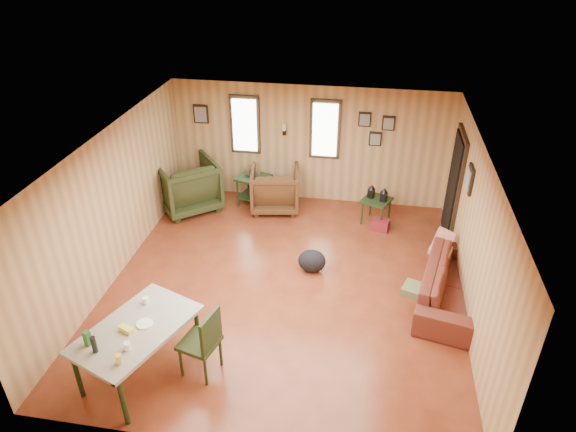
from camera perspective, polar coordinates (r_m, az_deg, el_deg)
name	(u,v)px	position (r m, az deg, el deg)	size (l,w,h in m)	color
room	(297,212)	(7.88, 1.06, 0.42)	(5.54, 6.04, 2.44)	brown
sofa	(453,279)	(8.19, 17.83, -6.66)	(2.08, 0.61, 0.81)	maroon
recliner_brown	(275,187)	(10.23, -1.47, 3.24)	(0.93, 0.87, 0.96)	#4F2F17
recliner_green	(188,183)	(10.39, -11.10, 3.60)	(1.09, 1.02, 1.13)	#2C3417
end_table	(254,185)	(10.42, -3.85, 3.42)	(0.74, 0.70, 0.77)	#213618
side_table	(377,198)	(9.84, 9.86, 1.98)	(0.64, 0.64, 0.79)	#213618
cooler	(381,225)	(9.83, 10.26, -0.96)	(0.35, 0.29, 0.22)	maroon
backpack	(312,261)	(8.54, 2.67, -5.02)	(0.50, 0.41, 0.40)	black
sofa_pillows	(430,266)	(8.21, 15.55, -5.37)	(0.91, 1.69, 0.35)	#505A32
dining_table	(136,332)	(6.74, -16.58, -12.30)	(1.41, 1.75, 1.00)	#9F9A85
dining_chair	(204,340)	(6.68, -9.32, -13.44)	(0.55, 0.55, 1.00)	#2C3417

